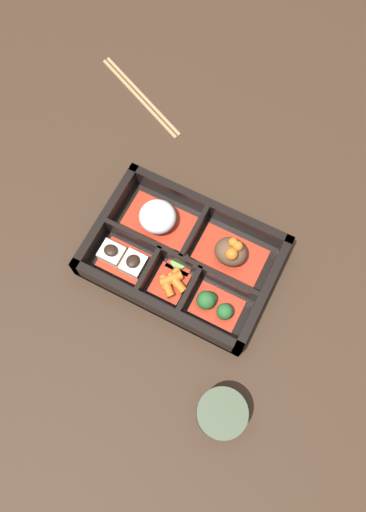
% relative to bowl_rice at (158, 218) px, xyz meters
% --- Properties ---
extents(ground_plane, '(3.00, 3.00, 0.00)m').
position_rel_bowl_rice_xyz_m(ground_plane, '(0.07, -0.04, -0.03)').
color(ground_plane, '#382619').
extents(bento_base, '(0.30, 0.21, 0.01)m').
position_rel_bowl_rice_xyz_m(bento_base, '(0.07, -0.04, -0.03)').
color(bento_base, black).
rests_on(bento_base, ground_plane).
extents(bento_rim, '(0.30, 0.21, 0.05)m').
position_rel_bowl_rice_xyz_m(bento_rim, '(0.07, -0.04, -0.01)').
color(bento_rim, black).
rests_on(bento_rim, ground_plane).
extents(bowl_rice, '(0.12, 0.08, 0.05)m').
position_rel_bowl_rice_xyz_m(bowl_rice, '(0.00, 0.00, 0.00)').
color(bowl_rice, '#B22D19').
rests_on(bowl_rice, bento_base).
extents(bowl_stew, '(0.12, 0.08, 0.06)m').
position_rel_bowl_rice_xyz_m(bowl_stew, '(0.14, -0.00, -0.00)').
color(bowl_stew, '#B22D19').
rests_on(bowl_stew, bento_base).
extents(bowl_tofu, '(0.08, 0.06, 0.03)m').
position_rel_bowl_rice_xyz_m(bowl_tofu, '(-0.02, -0.09, -0.01)').
color(bowl_tofu, '#B22D19').
rests_on(bowl_tofu, bento_base).
extents(bowl_carrots, '(0.06, 0.06, 0.02)m').
position_rel_bowl_rice_xyz_m(bowl_carrots, '(0.07, -0.09, -0.01)').
color(bowl_carrots, '#B22D19').
rests_on(bowl_carrots, bento_base).
extents(bowl_greens, '(0.08, 0.06, 0.04)m').
position_rel_bowl_rice_xyz_m(bowl_greens, '(0.15, -0.09, -0.01)').
color(bowl_greens, '#B22D19').
rests_on(bowl_greens, bento_base).
extents(bowl_pickles, '(0.04, 0.03, 0.01)m').
position_rel_bowl_rice_xyz_m(bowl_pickles, '(0.07, -0.05, -0.02)').
color(bowl_pickles, '#B22D19').
rests_on(bowl_pickles, bento_base).
extents(tea_cup, '(0.08, 0.08, 0.05)m').
position_rel_bowl_rice_xyz_m(tea_cup, '(0.23, -0.23, -0.00)').
color(tea_cup, '#424C38').
rests_on(tea_cup, ground_plane).
extents(chopsticks, '(0.21, 0.11, 0.01)m').
position_rel_bowl_rice_xyz_m(chopsticks, '(-0.16, 0.22, -0.03)').
color(chopsticks, '#A87F51').
rests_on(chopsticks, ground_plane).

